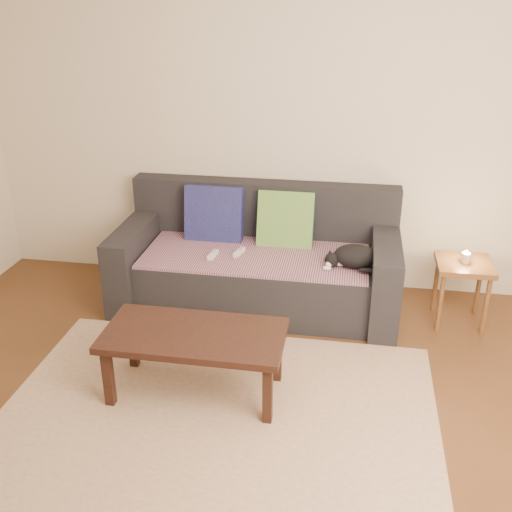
# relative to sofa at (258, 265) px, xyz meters

# --- Properties ---
(ground) EXTENTS (4.50, 4.50, 0.00)m
(ground) POSITION_rel_sofa_xyz_m (0.00, -1.57, -0.31)
(ground) COLOR brown
(ground) RESTS_ON ground
(back_wall) EXTENTS (4.50, 0.04, 2.60)m
(back_wall) POSITION_rel_sofa_xyz_m (0.00, 0.43, 0.99)
(back_wall) COLOR beige
(back_wall) RESTS_ON ground
(sofa) EXTENTS (2.10, 0.94, 0.87)m
(sofa) POSITION_rel_sofa_xyz_m (0.00, 0.00, 0.00)
(sofa) COLOR #232328
(sofa) RESTS_ON ground
(throw_blanket) EXTENTS (1.66, 0.74, 0.02)m
(throw_blanket) POSITION_rel_sofa_xyz_m (0.00, -0.09, 0.12)
(throw_blanket) COLOR #3E2647
(throw_blanket) RESTS_ON sofa
(cushion_navy) EXTENTS (0.45, 0.18, 0.46)m
(cushion_navy) POSITION_rel_sofa_xyz_m (-0.37, 0.17, 0.32)
(cushion_navy) COLOR #101C45
(cushion_navy) RESTS_ON throw_blanket
(cushion_green) EXTENTS (0.43, 0.22, 0.44)m
(cushion_green) POSITION_rel_sofa_xyz_m (0.19, 0.17, 0.32)
(cushion_green) COLOR #0D5952
(cushion_green) RESTS_ON throw_blanket
(cat) EXTENTS (0.41, 0.33, 0.16)m
(cat) POSITION_rel_sofa_xyz_m (0.72, -0.20, 0.21)
(cat) COLOR black
(cat) RESTS_ON throw_blanket
(wii_remote_a) EXTENTS (0.07, 0.15, 0.03)m
(wii_remote_a) POSITION_rel_sofa_xyz_m (-0.12, -0.11, 0.15)
(wii_remote_a) COLOR white
(wii_remote_a) RESTS_ON throw_blanket
(wii_remote_b) EXTENTS (0.06, 0.15, 0.03)m
(wii_remote_b) POSITION_rel_sofa_xyz_m (-0.30, -0.20, 0.15)
(wii_remote_b) COLOR white
(wii_remote_b) RESTS_ON throw_blanket
(side_table) EXTENTS (0.38, 0.38, 0.48)m
(side_table) POSITION_rel_sofa_xyz_m (1.50, -0.08, 0.09)
(side_table) COLOR brown
(side_table) RESTS_ON ground
(candle) EXTENTS (0.06, 0.06, 0.09)m
(candle) POSITION_rel_sofa_xyz_m (1.50, -0.08, 0.21)
(candle) COLOR beige
(candle) RESTS_ON side_table
(rug) EXTENTS (2.50, 1.80, 0.01)m
(rug) POSITION_rel_sofa_xyz_m (0.00, -1.42, -0.30)
(rug) COLOR tan
(rug) RESTS_ON ground
(coffee_table) EXTENTS (1.06, 0.53, 0.42)m
(coffee_table) POSITION_rel_sofa_xyz_m (-0.17, -1.22, 0.06)
(coffee_table) COLOR #311A13
(coffee_table) RESTS_ON rug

